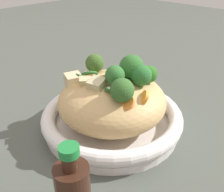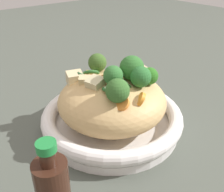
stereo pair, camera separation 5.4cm
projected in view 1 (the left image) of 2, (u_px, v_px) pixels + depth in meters
name	position (u px, v px, depth m)	size (l,w,h in m)	color
ground_plane	(112.00, 127.00, 0.58)	(3.00, 3.00, 0.00)	#4A5047
serving_bowl	(112.00, 118.00, 0.57)	(0.30, 0.30, 0.05)	white
noodle_heap	(112.00, 100.00, 0.55)	(0.23, 0.23, 0.11)	tan
broccoli_florets	(125.00, 74.00, 0.51)	(0.18, 0.14, 0.07)	#99B978
carrot_coins	(123.00, 91.00, 0.49)	(0.16, 0.09, 0.04)	orange
zucchini_slices	(105.00, 80.00, 0.52)	(0.14, 0.09, 0.04)	beige
chicken_chunks	(105.00, 76.00, 0.55)	(0.10, 0.17, 0.04)	#CEBE87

